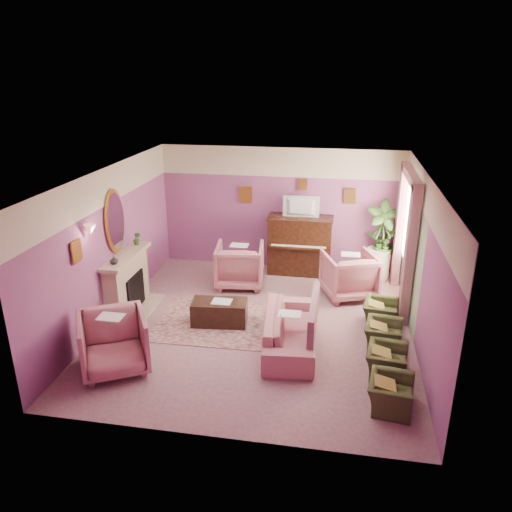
% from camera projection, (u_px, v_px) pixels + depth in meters
% --- Properties ---
extents(floor, '(5.50, 6.00, 0.01)m').
position_uv_depth(floor, '(258.00, 326.00, 9.16)').
color(floor, '#91636A').
rests_on(floor, ground).
extents(ceiling, '(5.50, 6.00, 0.01)m').
position_uv_depth(ceiling, '(258.00, 174.00, 8.16)').
color(ceiling, white).
rests_on(ceiling, wall_back).
extents(wall_back, '(5.50, 0.02, 2.80)m').
position_uv_depth(wall_back, '(280.00, 209.00, 11.42)').
color(wall_back, '#714179').
rests_on(wall_back, floor).
extents(wall_front, '(5.50, 0.02, 2.80)m').
position_uv_depth(wall_front, '(215.00, 342.00, 5.90)').
color(wall_front, '#714179').
rests_on(wall_front, floor).
extents(wall_left, '(0.02, 6.00, 2.80)m').
position_uv_depth(wall_left, '(110.00, 245.00, 9.11)').
color(wall_left, '#714179').
rests_on(wall_left, floor).
extents(wall_right, '(0.02, 6.00, 2.80)m').
position_uv_depth(wall_right, '(422.00, 264.00, 8.21)').
color(wall_right, '#714179').
rests_on(wall_right, floor).
extents(picture_rail_band, '(5.50, 0.01, 0.65)m').
position_uv_depth(picture_rail_band, '(281.00, 162.00, 11.03)').
color(picture_rail_band, beige).
rests_on(picture_rail_band, wall_back).
extents(stripe_panel, '(0.01, 3.00, 2.15)m').
position_uv_depth(stripe_panel, '(410.00, 255.00, 9.53)').
color(stripe_panel, '#9EB08A').
rests_on(stripe_panel, wall_right).
extents(fireplace_surround, '(0.30, 1.40, 1.10)m').
position_uv_depth(fireplace_surround, '(127.00, 284.00, 9.57)').
color(fireplace_surround, tan).
rests_on(fireplace_surround, floor).
extents(fireplace_inset, '(0.18, 0.72, 0.68)m').
position_uv_depth(fireplace_inset, '(132.00, 291.00, 9.60)').
color(fireplace_inset, black).
rests_on(fireplace_inset, floor).
extents(fire_ember, '(0.06, 0.54, 0.10)m').
position_uv_depth(fire_ember, '(135.00, 300.00, 9.66)').
color(fire_ember, orange).
rests_on(fire_ember, floor).
extents(mantel_shelf, '(0.40, 1.55, 0.07)m').
position_uv_depth(mantel_shelf, '(126.00, 256.00, 9.36)').
color(mantel_shelf, tan).
rests_on(mantel_shelf, fireplace_surround).
extents(hearth, '(0.55, 1.50, 0.02)m').
position_uv_depth(hearth, '(139.00, 310.00, 9.72)').
color(hearth, tan).
rests_on(hearth, floor).
extents(mirror_frame, '(0.04, 0.72, 1.20)m').
position_uv_depth(mirror_frame, '(115.00, 221.00, 9.14)').
color(mirror_frame, '#B57E31').
rests_on(mirror_frame, wall_left).
extents(mirror_glass, '(0.01, 0.60, 1.06)m').
position_uv_depth(mirror_glass, '(116.00, 221.00, 9.14)').
color(mirror_glass, silver).
rests_on(mirror_glass, wall_left).
extents(sconce_shade, '(0.20, 0.20, 0.16)m').
position_uv_depth(sconce_shade, '(90.00, 229.00, 8.10)').
color(sconce_shade, '#E09284').
rests_on(sconce_shade, wall_left).
extents(piano, '(1.40, 0.60, 1.30)m').
position_uv_depth(piano, '(300.00, 246.00, 11.31)').
color(piano, black).
rests_on(piano, floor).
extents(piano_keyshelf, '(1.30, 0.12, 0.06)m').
position_uv_depth(piano_keyshelf, '(298.00, 248.00, 10.96)').
color(piano_keyshelf, black).
rests_on(piano_keyshelf, piano).
extents(piano_keys, '(1.20, 0.08, 0.02)m').
position_uv_depth(piano_keys, '(298.00, 246.00, 10.95)').
color(piano_keys, white).
rests_on(piano_keys, piano).
extents(piano_top, '(1.45, 0.65, 0.04)m').
position_uv_depth(piano_top, '(301.00, 218.00, 11.08)').
color(piano_top, black).
rests_on(piano_top, piano).
extents(television, '(0.80, 0.12, 0.48)m').
position_uv_depth(television, '(301.00, 206.00, 10.93)').
color(television, black).
rests_on(television, piano).
extents(print_back_left, '(0.30, 0.03, 0.38)m').
position_uv_depth(print_back_left, '(246.00, 194.00, 11.40)').
color(print_back_left, '#B57E31').
rests_on(print_back_left, wall_back).
extents(print_back_right, '(0.26, 0.03, 0.34)m').
position_uv_depth(print_back_right, '(350.00, 196.00, 11.00)').
color(print_back_right, '#B57E31').
rests_on(print_back_right, wall_back).
extents(print_back_mid, '(0.22, 0.03, 0.26)m').
position_uv_depth(print_back_mid, '(303.00, 185.00, 11.09)').
color(print_back_mid, '#B57E31').
rests_on(print_back_mid, wall_back).
extents(print_left_wall, '(0.03, 0.28, 0.36)m').
position_uv_depth(print_left_wall, '(76.00, 251.00, 7.88)').
color(print_left_wall, '#B57E31').
rests_on(print_left_wall, wall_left).
extents(window_blind, '(0.03, 1.40, 1.80)m').
position_uv_depth(window_blind, '(411.00, 220.00, 9.54)').
color(window_blind, beige).
rests_on(window_blind, wall_right).
extents(curtain_left, '(0.16, 0.34, 2.60)m').
position_uv_depth(curtain_left, '(409.00, 256.00, 8.85)').
color(curtain_left, '#985B68').
rests_on(curtain_left, floor).
extents(curtain_right, '(0.16, 0.34, 2.60)m').
position_uv_depth(curtain_right, '(400.00, 226.00, 10.54)').
color(curtain_right, '#985B68').
rests_on(curtain_right, floor).
extents(pelmet, '(0.16, 2.20, 0.16)m').
position_uv_depth(pelmet, '(411.00, 176.00, 9.25)').
color(pelmet, '#985B68').
rests_on(pelmet, wall_right).
extents(mantel_plant, '(0.16, 0.16, 0.28)m').
position_uv_depth(mantel_plant, '(137.00, 238.00, 9.80)').
color(mantel_plant, '#2F5721').
rests_on(mantel_plant, mantel_shelf).
extents(mantel_vase, '(0.16, 0.16, 0.16)m').
position_uv_depth(mantel_vase, '(114.00, 260.00, 8.86)').
color(mantel_vase, beige).
rests_on(mantel_vase, mantel_shelf).
extents(area_rug, '(2.53, 1.84, 0.01)m').
position_uv_depth(area_rug, '(225.00, 323.00, 9.25)').
color(area_rug, '#996862').
rests_on(area_rug, floor).
extents(coffee_table, '(1.04, 0.60, 0.45)m').
position_uv_depth(coffee_table, '(220.00, 313.00, 9.15)').
color(coffee_table, black).
rests_on(coffee_table, floor).
extents(table_paper, '(0.35, 0.28, 0.01)m').
position_uv_depth(table_paper, '(222.00, 301.00, 9.06)').
color(table_paper, silver).
rests_on(table_paper, coffee_table).
extents(sofa, '(0.69, 2.08, 0.84)m').
position_uv_depth(sofa, '(289.00, 323.00, 8.37)').
color(sofa, '#B3686E').
rests_on(sofa, floor).
extents(sofa_throw, '(0.10, 1.57, 0.58)m').
position_uv_depth(sofa_throw, '(314.00, 316.00, 8.24)').
color(sofa_throw, '#985B68').
rests_on(sofa_throw, sofa).
extents(floral_armchair_left, '(0.99, 0.99, 1.03)m').
position_uv_depth(floral_armchair_left, '(240.00, 263.00, 10.69)').
color(floral_armchair_left, '#B3686E').
rests_on(floral_armchair_left, floor).
extents(floral_armchair_right, '(0.99, 0.99, 1.03)m').
position_uv_depth(floral_armchair_right, '(349.00, 273.00, 10.18)').
color(floral_armchair_right, '#B3686E').
rests_on(floral_armchair_right, floor).
extents(floral_armchair_front, '(0.99, 0.99, 1.03)m').
position_uv_depth(floral_armchair_front, '(113.00, 340.00, 7.66)').
color(floral_armchair_front, '#B3686E').
rests_on(floral_armchair_front, floor).
extents(olive_chair_a, '(0.48, 0.69, 0.59)m').
position_uv_depth(olive_chair_a, '(391.00, 389.00, 6.85)').
color(olive_chair_a, '#3B401F').
rests_on(olive_chair_a, floor).
extents(olive_chair_b, '(0.48, 0.69, 0.59)m').
position_uv_depth(olive_chair_b, '(387.00, 357.00, 7.61)').
color(olive_chair_b, '#3B401F').
rests_on(olive_chair_b, floor).
extents(olive_chair_c, '(0.48, 0.69, 0.59)m').
position_uv_depth(olive_chair_c, '(384.00, 331.00, 8.36)').
color(olive_chair_c, '#3B401F').
rests_on(olive_chair_c, floor).
extents(olive_chair_d, '(0.48, 0.69, 0.59)m').
position_uv_depth(olive_chair_d, '(381.00, 309.00, 9.12)').
color(olive_chair_d, '#3B401F').
rests_on(olive_chair_d, floor).
extents(side_table, '(0.52, 0.52, 0.70)m').
position_uv_depth(side_table, '(378.00, 264.00, 11.10)').
color(side_table, white).
rests_on(side_table, floor).
extents(side_plant_big, '(0.30, 0.30, 0.34)m').
position_uv_depth(side_plant_big, '(380.00, 242.00, 10.91)').
color(side_plant_big, '#2F5721').
rests_on(side_plant_big, side_table).
extents(side_plant_small, '(0.16, 0.16, 0.28)m').
position_uv_depth(side_plant_small, '(386.00, 245.00, 10.81)').
color(side_plant_small, '#2F5721').
rests_on(side_plant_small, side_table).
extents(palm_pot, '(0.34, 0.34, 0.34)m').
position_uv_depth(palm_pot, '(379.00, 271.00, 11.16)').
color(palm_pot, '#A3643A').
rests_on(palm_pot, floor).
extents(palm_plant, '(0.76, 0.76, 1.44)m').
position_uv_depth(palm_plant, '(383.00, 233.00, 10.85)').
color(palm_plant, '#2F5721').
rests_on(palm_plant, palm_pot).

